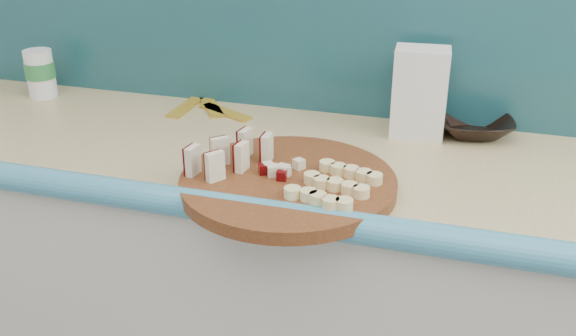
# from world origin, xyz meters

# --- Properties ---
(kitchen_counter) EXTENTS (2.20, 0.63, 0.91)m
(kitchen_counter) POSITION_xyz_m (0.10, 1.50, 0.46)
(kitchen_counter) COLOR silver
(kitchen_counter) RESTS_ON ground
(backsplash) EXTENTS (2.20, 0.02, 0.50)m
(backsplash) POSITION_xyz_m (0.10, 1.79, 1.16)
(backsplash) COLOR teal
(backsplash) RESTS_ON kitchen_counter
(cutting_board) EXTENTS (0.53, 0.53, 0.03)m
(cutting_board) POSITION_xyz_m (0.10, 1.31, 0.92)
(cutting_board) COLOR #46230F
(cutting_board) RESTS_ON kitchen_counter
(apple_wedges) EXTENTS (0.15, 0.17, 0.06)m
(apple_wedges) POSITION_xyz_m (-0.03, 1.32, 0.97)
(apple_wedges) COLOR beige
(apple_wedges) RESTS_ON cutting_board
(apple_chunks) EXTENTS (0.07, 0.07, 0.02)m
(apple_chunks) POSITION_xyz_m (0.07, 1.32, 0.95)
(apple_chunks) COLOR #F0E6C0
(apple_chunks) RESTS_ON cutting_board
(banana_slices) EXTENTS (0.17, 0.19, 0.02)m
(banana_slices) POSITION_xyz_m (0.20, 1.29, 0.95)
(banana_slices) COLOR #F7DF97
(banana_slices) RESTS_ON cutting_board
(brown_bowl) EXTENTS (0.23, 0.23, 0.05)m
(brown_bowl) POSITION_xyz_m (0.44, 1.73, 0.93)
(brown_bowl) COLOR black
(brown_bowl) RESTS_ON kitchen_counter
(flour_bag) EXTENTS (0.13, 0.10, 0.21)m
(flour_bag) POSITION_xyz_m (0.31, 1.68, 1.02)
(flour_bag) COLOR silver
(flour_bag) RESTS_ON kitchen_counter
(canister) EXTENTS (0.08, 0.08, 0.13)m
(canister) POSITION_xyz_m (-0.74, 1.68, 0.98)
(canister) COLOR white
(canister) RESTS_ON kitchen_counter
(banana_peel) EXTENTS (0.22, 0.19, 0.01)m
(banana_peel) POSITION_xyz_m (-0.25, 1.71, 0.91)
(banana_peel) COLOR gold
(banana_peel) RESTS_ON kitchen_counter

